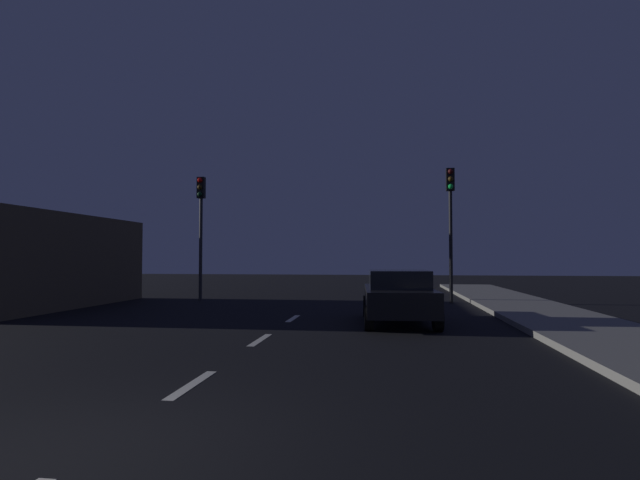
% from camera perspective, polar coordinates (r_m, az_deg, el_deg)
% --- Properties ---
extents(ground_plane, '(80.00, 80.00, 0.00)m').
position_cam_1_polar(ground_plane, '(11.61, -6.17, -10.93)').
color(ground_plane, black).
extents(sidewalk_curb_right, '(3.00, 40.00, 0.15)m').
position_cam_1_polar(sidewalk_curb_right, '(12.24, 31.00, -9.84)').
color(sidewalk_curb_right, gray).
rests_on(sidewalk_curb_right, ground_plane).
extents(lane_stripe_second, '(0.16, 1.60, 0.01)m').
position_cam_1_polar(lane_stripe_second, '(7.49, -14.56, -15.83)').
color(lane_stripe_second, silver).
rests_on(lane_stripe_second, ground_plane).
extents(lane_stripe_third, '(0.16, 1.60, 0.01)m').
position_cam_1_polar(lane_stripe_third, '(11.03, -6.93, -11.37)').
color(lane_stripe_third, silver).
rests_on(lane_stripe_third, ground_plane).
extents(lane_stripe_fourth, '(0.16, 1.60, 0.01)m').
position_cam_1_polar(lane_stripe_fourth, '(14.70, -3.15, -9.03)').
color(lane_stripe_fourth, silver).
rests_on(lane_stripe_fourth, ground_plane).
extents(traffic_signal_left, '(0.32, 0.38, 5.22)m').
position_cam_1_polar(traffic_signal_left, '(21.55, -13.61, 2.93)').
color(traffic_signal_left, '#2D2D30').
rests_on(traffic_signal_left, ground_plane).
extents(traffic_signal_right, '(0.32, 0.38, 5.35)m').
position_cam_1_polar(traffic_signal_right, '(20.25, 14.84, 3.48)').
color(traffic_signal_right, black).
rests_on(traffic_signal_right, ground_plane).
extents(car_stopped_ahead, '(2.08, 4.09, 1.45)m').
position_cam_1_polar(car_stopped_ahead, '(13.70, 9.05, -6.40)').
color(car_stopped_ahead, black).
rests_on(car_stopped_ahead, ground_plane).
extents(storefront_left, '(4.16, 8.64, 3.33)m').
position_cam_1_polar(storefront_left, '(20.74, -30.52, -2.11)').
color(storefront_left, brown).
rests_on(storefront_left, ground_plane).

